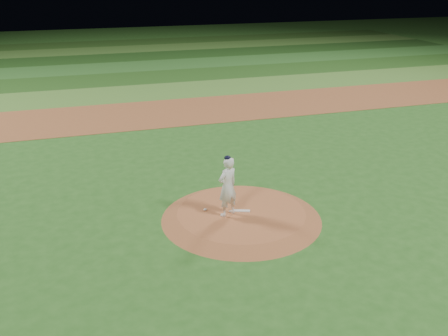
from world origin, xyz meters
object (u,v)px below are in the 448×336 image
at_px(pitching_rubber, 241,211).
at_px(pitcher_on_mound, 227,186).
at_px(pitchers_mound, 241,215).
at_px(rosin_bag, 205,210).

height_order(pitching_rubber, pitcher_on_mound, pitcher_on_mound).
height_order(pitchers_mound, rosin_bag, rosin_bag).
bearing_deg(pitching_rubber, rosin_bag, -179.29).
bearing_deg(pitcher_on_mound, pitching_rubber, 11.37).
bearing_deg(pitchers_mound, rosin_bag, 158.15).
bearing_deg(pitcher_on_mound, rosin_bag, 140.46).
xyz_separation_m(pitching_rubber, rosin_bag, (-1.18, 0.42, 0.02)).
relative_size(pitchers_mound, pitcher_on_mound, 2.57).
distance_m(pitchers_mound, rosin_bag, 1.26).
xyz_separation_m(rosin_bag, pitcher_on_mound, (0.64, -0.53, 1.02)).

